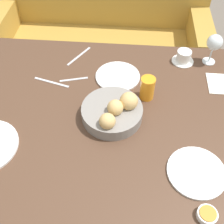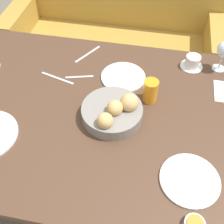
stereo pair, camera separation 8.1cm
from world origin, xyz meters
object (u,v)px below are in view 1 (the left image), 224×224
Objects in this scene: coffee_cup at (183,57)px; napkin at (223,84)px; bread_basket at (114,112)px; wine_glass at (214,43)px; jam_bowl_honey at (207,215)px; plate_far_center at (118,76)px; couch at (101,44)px; fork_silver at (52,82)px; plate_near_right at (196,172)px; knife_silver at (79,56)px; spoon_coffee at (74,79)px; juice_glass at (147,88)px.

coffee_cup is 0.23m from napkin.
bread_basket is at bearing -128.90° from coffee_cup.
jam_bowl_honey is at bearing -98.33° from wine_glass.
jam_bowl_honey is at bearing -104.12° from napkin.
plate_far_center is at bearing 179.12° from napkin.
fork_silver is at bearing -96.91° from couch.
bread_basket is at bearing -31.43° from fork_silver.
plate_near_right is 1.22× the size of fork_silver.
jam_bowl_honey is (0.02, -0.79, -0.02)m from coffee_cup.
wine_glass is 0.67m from knife_silver.
fork_silver is 1.24× the size of napkin.
plate_far_center is 0.21m from spoon_coffee.
wine_glass reaches higher than spoon_coffee.
juice_glass is at bearing -139.00° from wine_glass.
plate_far_center is 1.21× the size of fork_silver.
plate_far_center is 3.19× the size of jam_bowl_honey.
plate_near_right reaches higher than spoon_coffee.
plate_far_center is at bearing -155.70° from coffee_cup.
couch is 1.04m from coffee_cup.
juice_glass is at bearing -7.12° from fork_silver.
plate_far_center reaches higher than spoon_coffee.
plate_near_right is 0.51m from napkin.
juice_glass reaches higher than jam_bowl_honey.
wine_glass is at bearing 41.98° from bread_basket.
couch reaches higher than knife_silver.
jam_bowl_honey is 0.50× the size of spoon_coffee.
fork_silver is at bearing -161.74° from coffee_cup.
coffee_cup is at bearing 0.16° from knife_silver.
bread_basket is 1.20× the size of plate_far_center.
napkin is at bearing 17.29° from juice_glass.
plate_near_right is at bearing -110.05° from napkin.
juice_glass is at bearing -162.71° from napkin.
fork_silver is (-0.64, 0.58, -0.01)m from jam_bowl_honey.
napkin is (0.81, 0.06, 0.00)m from fork_silver.
bread_basket is 1.63× the size of wine_glass.
coffee_cup is (-0.13, -0.01, -0.08)m from wine_glass.
coffee_cup reaches higher than plate_far_center.
bread_basket is 0.19m from juice_glass.
spoon_coffee is at bearing -163.99° from wine_glass.
coffee_cup is 0.66m from fork_silver.
spoon_coffee is (0.00, -0.18, 0.00)m from knife_silver.
bread_basket is 0.55m from napkin.
fork_silver and spoon_coffee have the same top height.
wine_glass reaches higher than plate_near_right.
jam_bowl_honey is (0.20, -0.53, -0.04)m from juice_glass.
knife_silver is (-0.35, 0.26, -0.05)m from juice_glass.
plate_far_center is 0.73m from jam_bowl_honey.
spoon_coffee is at bearing 139.44° from plate_near_right.
bread_basket is at bearing -46.25° from spoon_coffee.
wine_glass is 2.34× the size of jam_bowl_honey.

